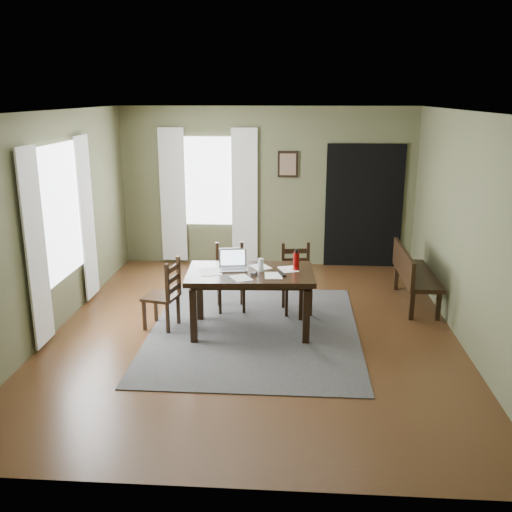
# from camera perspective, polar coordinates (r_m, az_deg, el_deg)

# --- Properties ---
(ground) EXTENTS (5.00, 6.00, 0.01)m
(ground) POSITION_cam_1_polar(r_m,az_deg,el_deg) (7.28, -0.17, -7.52)
(ground) COLOR #492C16
(room_shell) EXTENTS (5.02, 6.02, 2.71)m
(room_shell) POSITION_cam_1_polar(r_m,az_deg,el_deg) (6.76, -0.18, 6.68)
(room_shell) COLOR brown
(room_shell) RESTS_ON ground
(rug) EXTENTS (2.60, 3.20, 0.01)m
(rug) POSITION_cam_1_polar(r_m,az_deg,el_deg) (7.27, -0.17, -7.44)
(rug) COLOR #3C3C3C
(rug) RESTS_ON ground
(dining_table) EXTENTS (1.60, 1.02, 0.77)m
(dining_table) POSITION_cam_1_polar(r_m,az_deg,el_deg) (7.03, -0.56, -2.30)
(dining_table) COLOR black
(dining_table) RESTS_ON rug
(chair_end) EXTENTS (0.47, 0.47, 0.91)m
(chair_end) POSITION_cam_1_polar(r_m,az_deg,el_deg) (7.29, -9.15, -3.87)
(chair_end) COLOR black
(chair_end) RESTS_ON rug
(chair_back_left) EXTENTS (0.47, 0.47, 0.91)m
(chair_back_left) POSITION_cam_1_polar(r_m,az_deg,el_deg) (7.86, -2.56, -2.19)
(chair_back_left) COLOR black
(chair_back_left) RESTS_ON rug
(chair_back_right) EXTENTS (0.46, 0.46, 0.92)m
(chair_back_right) POSITION_cam_1_polar(r_m,az_deg,el_deg) (7.78, 4.07, -2.35)
(chair_back_right) COLOR black
(chair_back_right) RESTS_ON rug
(bench) EXTENTS (0.46, 1.42, 0.80)m
(bench) POSITION_cam_1_polar(r_m,az_deg,el_deg) (8.32, 15.35, -1.52)
(bench) COLOR black
(bench) RESTS_ON ground
(laptop) EXTENTS (0.38, 0.32, 0.24)m
(laptop) POSITION_cam_1_polar(r_m,az_deg,el_deg) (7.11, -2.32, -0.79)
(laptop) COLOR #B7B7BC
(laptop) RESTS_ON dining_table
(computer_mouse) EXTENTS (0.08, 0.11, 0.03)m
(computer_mouse) POSITION_cam_1_polar(r_m,az_deg,el_deg) (6.88, -0.20, -1.74)
(computer_mouse) COLOR #3F3F42
(computer_mouse) RESTS_ON dining_table
(tv_remote) EXTENTS (0.10, 0.19, 0.02)m
(tv_remote) POSITION_cam_1_polar(r_m,az_deg,el_deg) (6.88, 2.61, -1.81)
(tv_remote) COLOR black
(tv_remote) RESTS_ON dining_table
(drinking_glass) EXTENTS (0.09, 0.09, 0.16)m
(drinking_glass) POSITION_cam_1_polar(r_m,az_deg,el_deg) (6.99, 0.48, -0.89)
(drinking_glass) COLOR silver
(drinking_glass) RESTS_ON dining_table
(water_bottle) EXTENTS (0.09, 0.09, 0.26)m
(water_bottle) POSITION_cam_1_polar(r_m,az_deg,el_deg) (7.05, 4.05, -0.47)
(water_bottle) COLOR #A90E0D
(water_bottle) RESTS_ON dining_table
(paper_a) EXTENTS (0.34, 0.39, 0.00)m
(paper_a) POSITION_cam_1_polar(r_m,az_deg,el_deg) (7.00, -4.59, -1.59)
(paper_a) COLOR white
(paper_a) RESTS_ON dining_table
(paper_b) EXTENTS (0.23, 0.28, 0.00)m
(paper_b) POSITION_cam_1_polar(r_m,az_deg,el_deg) (6.85, 1.76, -1.96)
(paper_b) COLOR white
(paper_b) RESTS_ON dining_table
(paper_c) EXTENTS (0.31, 0.34, 0.00)m
(paper_c) POSITION_cam_1_polar(r_m,az_deg,el_deg) (7.19, 0.44, -1.09)
(paper_c) COLOR white
(paper_c) RESTS_ON dining_table
(paper_d) EXTENTS (0.28, 0.32, 0.00)m
(paper_d) POSITION_cam_1_polar(r_m,az_deg,el_deg) (7.10, 3.24, -1.33)
(paper_d) COLOR white
(paper_d) RESTS_ON dining_table
(paper_e) EXTENTS (0.30, 0.33, 0.00)m
(paper_e) POSITION_cam_1_polar(r_m,az_deg,el_deg) (6.76, -1.50, -2.21)
(paper_e) COLOR white
(paper_e) RESTS_ON dining_table
(window_left) EXTENTS (0.01, 1.30, 1.70)m
(window_left) POSITION_cam_1_polar(r_m,az_deg,el_deg) (7.60, -19.01, 4.14)
(window_left) COLOR white
(window_left) RESTS_ON ground
(window_back) EXTENTS (1.00, 0.01, 1.50)m
(window_back) POSITION_cam_1_polar(r_m,az_deg,el_deg) (9.85, -4.77, 7.46)
(window_back) COLOR white
(window_back) RESTS_ON ground
(curtain_left_near) EXTENTS (0.03, 0.48, 2.30)m
(curtain_left_near) POSITION_cam_1_polar(r_m,az_deg,el_deg) (6.92, -21.17, 0.69)
(curtain_left_near) COLOR silver
(curtain_left_near) RESTS_ON ground
(curtain_left_far) EXTENTS (0.03, 0.48, 2.30)m
(curtain_left_far) POSITION_cam_1_polar(r_m,az_deg,el_deg) (8.39, -16.55, 3.64)
(curtain_left_far) COLOR silver
(curtain_left_far) RESTS_ON ground
(curtain_back_left) EXTENTS (0.44, 0.03, 2.30)m
(curtain_back_left) POSITION_cam_1_polar(r_m,az_deg,el_deg) (9.97, -8.31, 6.00)
(curtain_back_left) COLOR silver
(curtain_back_left) RESTS_ON ground
(curtain_back_right) EXTENTS (0.44, 0.03, 2.30)m
(curtain_back_right) POSITION_cam_1_polar(r_m,az_deg,el_deg) (9.78, -1.15, 5.97)
(curtain_back_right) COLOR silver
(curtain_back_right) RESTS_ON ground
(framed_picture) EXTENTS (0.34, 0.03, 0.44)m
(framed_picture) POSITION_cam_1_polar(r_m,az_deg,el_deg) (9.69, 3.20, 9.15)
(framed_picture) COLOR black
(framed_picture) RESTS_ON ground
(doorway_back) EXTENTS (1.30, 0.03, 2.10)m
(doorway_back) POSITION_cam_1_polar(r_m,az_deg,el_deg) (9.87, 10.73, 4.90)
(doorway_back) COLOR black
(doorway_back) RESTS_ON ground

